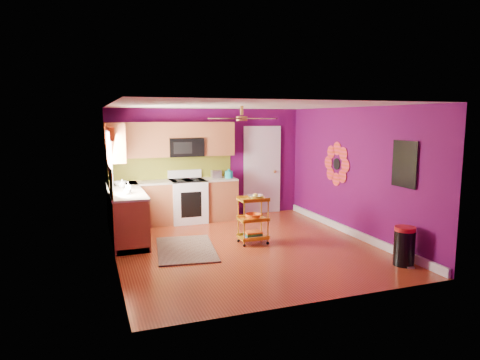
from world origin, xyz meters
name	(u,v)px	position (x,y,z in m)	size (l,w,h in m)	color
ground	(245,246)	(0.00, 0.00, 0.00)	(5.00, 5.00, 0.00)	maroon
room_envelope	(247,156)	(0.03, 0.00, 1.63)	(4.54, 5.04, 2.52)	#57094C
lower_cabinets	(154,208)	(-1.35, 1.82, 0.43)	(2.81, 2.31, 0.94)	brown
electric_range	(188,200)	(-0.55, 2.17, 0.48)	(0.76, 0.66, 1.13)	white
upper_cabinetry	(155,141)	(-1.24, 2.17, 1.80)	(2.80, 2.30, 1.26)	brown
left_window	(110,149)	(-2.22, 1.05, 1.74)	(0.08, 1.35, 1.08)	white
panel_door	(262,171)	(1.35, 2.47, 1.02)	(0.95, 0.11, 2.15)	white
right_wall_art	(365,164)	(2.23, -0.34, 1.44)	(0.04, 2.74, 1.04)	black
ceiling_fan	(242,118)	(0.00, 0.20, 2.29)	(1.01, 1.01, 0.26)	#BF8C3F
shag_rug	(186,249)	(-1.05, 0.17, 0.01)	(0.98, 1.60, 0.02)	black
rolling_cart	(253,218)	(0.20, 0.14, 0.48)	(0.52, 0.38, 0.93)	gold
trash_can	(404,246)	(1.99, -1.76, 0.31)	(0.39, 0.39, 0.62)	black
teal_kettle	(229,174)	(0.40, 2.14, 1.02)	(0.18, 0.18, 0.21)	teal
toaster	(216,174)	(0.13, 2.24, 1.03)	(0.22, 0.15, 0.18)	beige
soap_bottle_a	(128,187)	(-1.93, 0.94, 1.04)	(0.09, 0.09, 0.20)	#EA3F72
soap_bottle_b	(122,183)	(-1.98, 1.58, 1.02)	(0.13, 0.13, 0.16)	white
counter_dish	(120,183)	(-2.00, 1.94, 0.97)	(0.28, 0.28, 0.07)	white
counter_cup	(128,192)	(-1.95, 0.78, 0.99)	(0.13, 0.13, 0.10)	white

